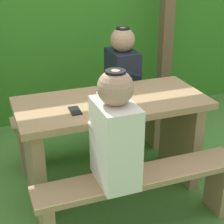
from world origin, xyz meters
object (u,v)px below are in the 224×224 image
at_px(person_black_coat, 122,72).
at_px(bottle_left, 109,86).
at_px(person_white_shirt, 115,133).
at_px(bench_far, 92,124).
at_px(drinking_glass, 101,97).
at_px(cell_phone, 75,111).
at_px(bench_near, 140,191).
at_px(picnic_table, 112,130).

relative_size(person_black_coat, bottle_left, 3.48).
bearing_deg(person_white_shirt, bench_far, 80.51).
bearing_deg(bench_far, person_black_coat, -0.65).
xyz_separation_m(person_black_coat, drinking_glass, (-0.38, -0.54, 0.02)).
xyz_separation_m(bench_far, person_white_shirt, (-0.18, -1.05, 0.46)).
distance_m(person_black_coat, cell_phone, 0.87).
xyz_separation_m(bench_near, person_white_shirt, (-0.18, 0.00, 0.46)).
height_order(bench_far, drinking_glass, drinking_glass).
xyz_separation_m(person_white_shirt, bottle_left, (0.18, 0.60, 0.06)).
bearing_deg(person_black_coat, bottle_left, -122.75).
height_order(person_white_shirt, person_black_coat, same).
bearing_deg(drinking_glass, bench_near, -80.16).
relative_size(bench_far, drinking_glass, 18.09).
relative_size(bottle_left, cell_phone, 1.48).
relative_size(bench_near, drinking_glass, 18.09).
height_order(picnic_table, bench_near, picnic_table).
bearing_deg(person_white_shirt, bench_near, -1.08).
bearing_deg(person_black_coat, picnic_table, -119.11).
distance_m(picnic_table, bench_far, 0.56).
height_order(person_black_coat, bottle_left, person_black_coat).
height_order(bench_far, cell_phone, cell_phone).
bearing_deg(bench_far, person_white_shirt, -99.49).
bearing_deg(bench_near, person_black_coat, 74.49).
relative_size(bench_near, bench_far, 1.00).
bearing_deg(picnic_table, bench_far, 90.00).
bearing_deg(bench_far, picnic_table, -90.00).
height_order(person_black_coat, cell_phone, person_black_coat).
bearing_deg(person_black_coat, bench_far, 179.35).
xyz_separation_m(person_black_coat, bottle_left, (-0.29, -0.45, 0.06)).
xyz_separation_m(bench_far, drinking_glass, (-0.09, -0.54, 0.48)).
xyz_separation_m(bottle_left, cell_phone, (-0.31, -0.18, -0.08)).
relative_size(bench_near, bottle_left, 6.77).
height_order(bench_far, person_white_shirt, person_white_shirt).
bearing_deg(bottle_left, bench_far, 90.30).
bearing_deg(picnic_table, person_black_coat, 60.89).
height_order(drinking_glass, cell_phone, drinking_glass).
bearing_deg(cell_phone, drinking_glass, 23.09).
relative_size(person_black_coat, drinking_glass, 9.30).
distance_m(picnic_table, drinking_glass, 0.30).
bearing_deg(bottle_left, cell_phone, -150.16).
bearing_deg(drinking_glass, person_white_shirt, -99.70).
xyz_separation_m(bench_near, bench_far, (0.00, 1.06, 0.00)).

